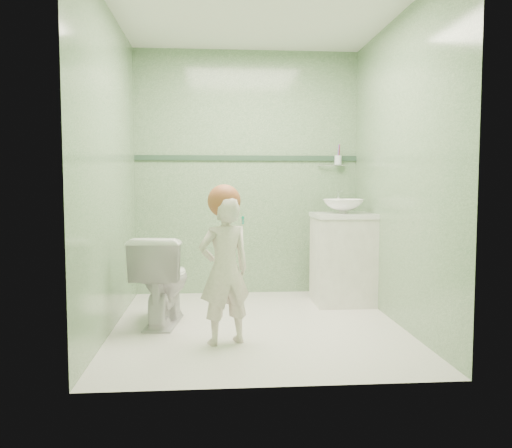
{
  "coord_description": "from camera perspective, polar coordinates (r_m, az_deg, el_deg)",
  "views": [
    {
      "loc": [
        -0.34,
        -4.04,
        1.11
      ],
      "look_at": [
        0.0,
        0.15,
        0.78
      ],
      "focal_mm": 37.31,
      "sensor_mm": 36.0,
      "label": 1
    }
  ],
  "objects": [
    {
      "name": "ground",
      "position": [
        4.2,
        0.17,
        -10.82
      ],
      "size": [
        2.5,
        2.5,
        0.0
      ],
      "primitive_type": "plane",
      "color": "silver",
      "rests_on": "ground"
    },
    {
      "name": "cup_holder",
      "position": [
        5.37,
        8.71,
        6.77
      ],
      "size": [
        0.26,
        0.07,
        0.21
      ],
      "color": "silver",
      "rests_on": "room_shell"
    },
    {
      "name": "trim_stripe",
      "position": [
        5.29,
        -0.95,
        7.09
      ],
      "size": [
        2.2,
        0.02,
        0.05
      ],
      "primitive_type": "cube",
      "color": "#2D4937",
      "rests_on": "room_shell"
    },
    {
      "name": "faucet",
      "position": [
        5.07,
        8.85,
        2.9
      ],
      "size": [
        0.03,
        0.13,
        0.18
      ],
      "color": "silver",
      "rests_on": "counter"
    },
    {
      "name": "vanity",
      "position": [
        4.94,
        9.27,
        -3.84
      ],
      "size": [
        0.52,
        0.5,
        0.8
      ],
      "primitive_type": "cube",
      "color": "beige",
      "rests_on": "ground"
    },
    {
      "name": "hair_cap",
      "position": [
        3.63,
        -3.44,
        2.48
      ],
      "size": [
        0.23,
        0.23,
        0.23
      ],
      "primitive_type": "sphere",
      "color": "#9F5430",
      "rests_on": "toddler"
    },
    {
      "name": "counter",
      "position": [
        4.89,
        9.33,
        0.91
      ],
      "size": [
        0.54,
        0.52,
        0.04
      ],
      "primitive_type": "cube",
      "color": "white",
      "rests_on": "vanity"
    },
    {
      "name": "teal_toothbrush",
      "position": [
        3.53,
        -1.54,
        0.47
      ],
      "size": [
        0.1,
        0.14,
        0.08
      ],
      "color": "#0A9C7E",
      "rests_on": "toddler"
    },
    {
      "name": "basin",
      "position": [
        4.89,
        9.34,
        1.9
      ],
      "size": [
        0.37,
        0.37,
        0.13
      ],
      "primitive_type": "imported",
      "color": "white",
      "rests_on": "counter"
    },
    {
      "name": "toilet",
      "position": [
        4.25,
        -10.02,
        -5.88
      ],
      "size": [
        0.47,
        0.73,
        0.7
      ],
      "primitive_type": "imported",
      "rotation": [
        0.0,
        0.0,
        3.02
      ],
      "color": "white",
      "rests_on": "ground"
    },
    {
      "name": "room_shell",
      "position": [
        4.06,
        0.17,
        5.76
      ],
      "size": [
        2.5,
        2.54,
        2.4
      ],
      "color": "gray",
      "rests_on": "ground"
    },
    {
      "name": "toddler",
      "position": [
        3.65,
        -3.4,
        -4.98
      ],
      "size": [
        0.43,
        0.36,
        1.02
      ],
      "primitive_type": "imported",
      "rotation": [
        0.0,
        0.0,
        3.51
      ],
      "color": "beige",
      "rests_on": "ground"
    }
  ]
}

